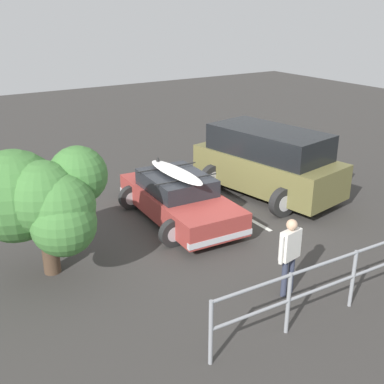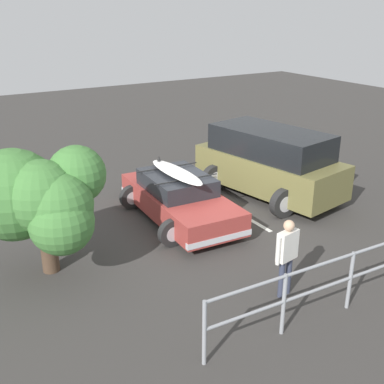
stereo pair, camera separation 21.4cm
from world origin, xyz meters
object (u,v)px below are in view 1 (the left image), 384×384
at_px(suv_car, 267,162).
at_px(person_bystander, 290,250).
at_px(bush_near_left, 40,200).
at_px(sedan_car, 179,198).

distance_m(suv_car, person_bystander, 5.27).
distance_m(suv_car, bush_near_left, 6.87).
relative_size(sedan_car, suv_car, 0.88).
bearing_deg(suv_car, bush_near_left, 8.84).
relative_size(suv_car, bush_near_left, 1.75).
bearing_deg(bush_near_left, sedan_car, -166.06).
height_order(person_bystander, bush_near_left, bush_near_left).
bearing_deg(suv_car, person_bystander, 53.76).
bearing_deg(person_bystander, suv_car, -126.24).
bearing_deg(person_bystander, bush_near_left, -41.30).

